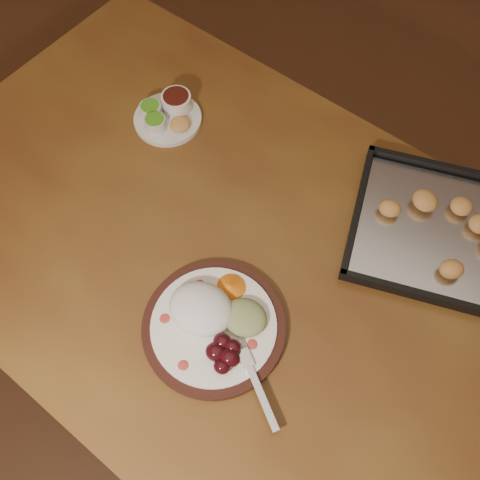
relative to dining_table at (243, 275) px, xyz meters
The scene contains 5 objects.
ground 0.69m from the dining_table, 147.95° to the left, with size 4.00×4.00×0.00m, color #51311B.
dining_table is the anchor object (origin of this frame).
dinner_plate 0.20m from the dining_table, 82.06° to the right, with size 0.32×0.27×0.06m.
condiment_saucer 0.41m from the dining_table, 144.11° to the left, with size 0.16×0.16×0.05m.
baking_tray 0.46m from the dining_table, 32.90° to the left, with size 0.49×0.40×0.05m.
Camera 1 is at (0.41, -0.54, 1.71)m, focal length 40.00 mm.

